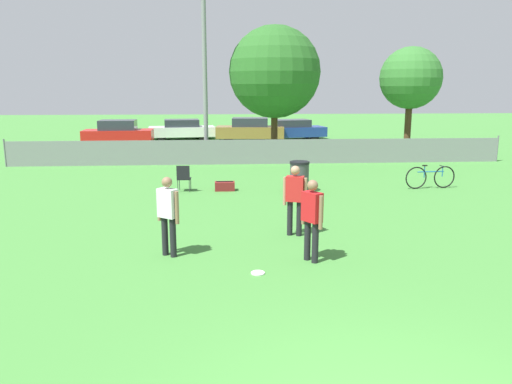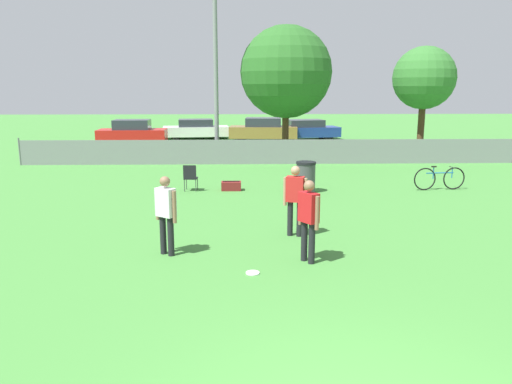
% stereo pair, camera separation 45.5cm
% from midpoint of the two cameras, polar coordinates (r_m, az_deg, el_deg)
% --- Properties ---
extents(fence_backline, '(22.18, 0.07, 1.21)m').
position_cam_midpoint_polar(fence_backline, '(22.40, -0.17, 4.61)').
color(fence_backline, gray).
rests_on(fence_backline, ground_plane).
extents(light_pole, '(0.90, 0.36, 7.76)m').
position_cam_midpoint_polar(light_pole, '(23.11, -6.48, 14.89)').
color(light_pole, gray).
rests_on(light_pole, ground_plane).
extents(tree_near_pole, '(4.34, 4.34, 6.26)m').
position_cam_midpoint_polar(tree_near_pole, '(24.28, 1.60, 13.52)').
color(tree_near_pole, '#4C331E').
rests_on(tree_near_pole, ground_plane).
extents(tree_far_right, '(2.97, 2.97, 5.31)m').
position_cam_midpoint_polar(tree_far_right, '(25.66, 16.77, 12.32)').
color(tree_far_right, '#4C331E').
rests_on(tree_far_right, ground_plane).
extents(player_defender_red, '(0.41, 0.48, 1.65)m').
position_cam_midpoint_polar(player_defender_red, '(9.78, 5.09, -2.65)').
color(player_defender_red, black).
rests_on(player_defender_red, ground_plane).
extents(player_thrower_red, '(0.53, 0.33, 1.65)m').
position_cam_midpoint_polar(player_thrower_red, '(11.47, 3.34, -0.44)').
color(player_thrower_red, black).
rests_on(player_thrower_red, ground_plane).
extents(player_receiver_white, '(0.46, 0.41, 1.65)m').
position_cam_midpoint_polar(player_receiver_white, '(10.25, -11.28, -2.15)').
color(player_receiver_white, black).
rests_on(player_receiver_white, ground_plane).
extents(frisbee_disc, '(0.26, 0.26, 0.03)m').
position_cam_midpoint_polar(frisbee_disc, '(9.38, -1.19, -9.23)').
color(frisbee_disc, white).
rests_on(frisbee_disc, ground_plane).
extents(folding_chair_sideline, '(0.45, 0.46, 0.88)m').
position_cam_midpoint_polar(folding_chair_sideline, '(16.63, -9.04, 1.74)').
color(folding_chair_sideline, '#333338').
rests_on(folding_chair_sideline, ground_plane).
extents(bicycle_sideline, '(1.79, 0.44, 0.82)m').
position_cam_midpoint_polar(bicycle_sideline, '(17.90, 18.62, 1.63)').
color(bicycle_sideline, black).
rests_on(bicycle_sideline, ground_plane).
extents(trash_bin, '(0.65, 0.65, 1.02)m').
position_cam_midpoint_polar(trash_bin, '(16.42, 4.19, 1.76)').
color(trash_bin, '#3F3F44').
rests_on(trash_bin, ground_plane).
extents(gear_bag_sideline, '(0.66, 0.36, 0.32)m').
position_cam_midpoint_polar(gear_bag_sideline, '(16.71, -4.37, 0.67)').
color(gear_bag_sideline, maroon).
rests_on(gear_bag_sideline, ground_plane).
extents(parked_car_red, '(4.03, 1.86, 1.51)m').
position_cam_midpoint_polar(parked_car_red, '(30.63, -15.88, 6.44)').
color(parked_car_red, black).
rests_on(parked_car_red, ground_plane).
extents(parked_car_white, '(4.47, 2.20, 1.30)m').
position_cam_midpoint_polar(parked_car_white, '(33.69, -8.86, 7.08)').
color(parked_car_white, black).
rests_on(parked_car_white, ground_plane).
extents(parked_car_tan, '(4.43, 2.08, 1.47)m').
position_cam_midpoint_polar(parked_car_tan, '(32.23, -1.10, 7.13)').
color(parked_car_tan, black).
rests_on(parked_car_tan, ground_plane).
extents(parked_car_blue, '(4.64, 2.47, 1.31)m').
position_cam_midpoint_polar(parked_car_blue, '(33.05, 3.66, 7.12)').
color(parked_car_blue, black).
rests_on(parked_car_blue, ground_plane).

